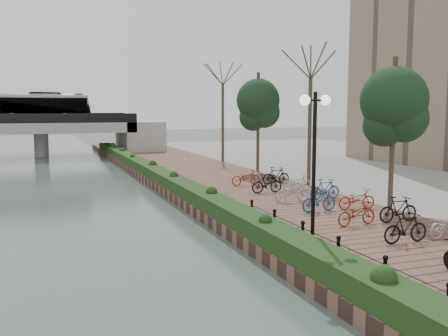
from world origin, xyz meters
TOP-DOWN VIEW (x-y plane):
  - ground at (0.00, 0.00)m, footprint 220.00×220.00m
  - promenade at (4.00, 17.50)m, footprint 8.00×75.00m
  - hedge at (0.60, 20.00)m, footprint 1.10×56.00m
  - chain_fence at (1.40, 2.00)m, footprint 0.10×14.10m
  - lamppost at (1.44, 4.47)m, footprint 1.02×0.32m
  - bicycle_parking at (5.49, 9.21)m, footprint 2.40×17.32m
  - street_trees at (8.00, 12.68)m, footprint 3.20×37.12m

SIDE VIEW (x-z plane):
  - ground at x=0.00m, z-range 0.00..0.00m
  - promenade at x=4.00m, z-range 0.00..0.50m
  - hedge at x=0.60m, z-range 0.50..1.10m
  - chain_fence at x=1.40m, z-range 0.50..1.20m
  - bicycle_parking at x=5.49m, z-range 0.47..1.47m
  - street_trees at x=8.00m, z-range 0.29..7.09m
  - lamppost at x=1.44m, z-range 1.57..6.36m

